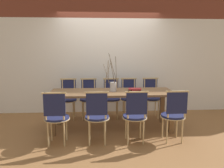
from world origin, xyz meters
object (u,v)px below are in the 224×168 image
chair_far_center (111,96)px  vase_centerpiece (113,86)px  dining_table (112,97)px  book_stack (135,89)px  chair_near_center (135,114)px

chair_far_center → vase_centerpiece: vase_centerpiece is taller
dining_table → vase_centerpiece: size_ratio=3.24×
chair_far_center → vase_centerpiece: (-0.01, -0.72, 0.38)m
dining_table → vase_centerpiece: (0.02, 0.01, 0.22)m
vase_centerpiece → book_stack: vase_centerpiece is taller
dining_table → book_stack: 0.51m
dining_table → vase_centerpiece: 0.22m
book_stack → chair_near_center: bearing=-99.0°
chair_near_center → chair_far_center: bearing=102.4°
dining_table → book_stack: (0.48, 0.10, 0.13)m
chair_far_center → vase_centerpiece: 0.81m
chair_near_center → vase_centerpiece: bearing=114.1°
chair_near_center → book_stack: bearing=81.0°
book_stack → dining_table: bearing=-168.7°
chair_near_center → vase_centerpiece: vase_centerpiece is taller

